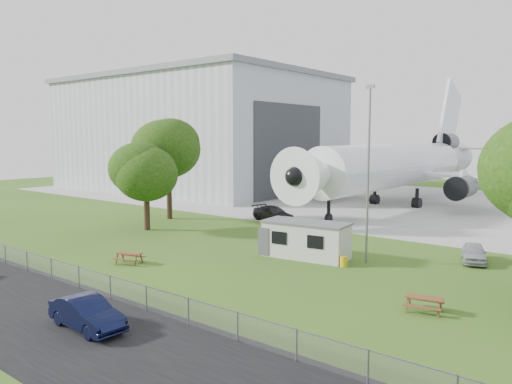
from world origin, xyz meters
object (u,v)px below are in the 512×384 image
Objects in this scene: car_centre_sedan at (87,314)px; airliner at (399,164)px; site_cabin at (306,240)px; picnic_east at (424,312)px; hangar at (199,133)px; picnic_west at (129,264)px.

airliner is at bearing 9.17° from car_centre_sedan.
site_cabin is 12.30m from picnic_east.
site_cabin reaches higher than picnic_east.
picnic_east is (52.82, -36.97, -9.41)m from hangar.
airliner is 31.83m from site_cabin.
hangar reaches higher than airliner.
picnic_east is 0.41× the size of car_centre_sedan.
hangar is 36.21m from airliner.
picnic_west is at bearing 178.55° from picnic_east.
picnic_east is at bearing -34.99° from hangar.
site_cabin is 1.59× the size of car_centre_sedan.
airliner reaches higher than site_cabin.
hangar is at bearing 143.52° from site_cabin.
site_cabin is 3.83× the size of picnic_east.
airliner is 26.52× the size of picnic_west.
airliner is 40.85m from picnic_east.
site_cabin is at bearing -78.83° from airliner.
picnic_east is (10.74, -5.85, -1.31)m from site_cabin.
hangar is 65.16m from picnic_east.
hangar reaches higher than picnic_west.
picnic_west is 11.82m from car_centre_sedan.
car_centre_sedan is at bearing -65.84° from picnic_west.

